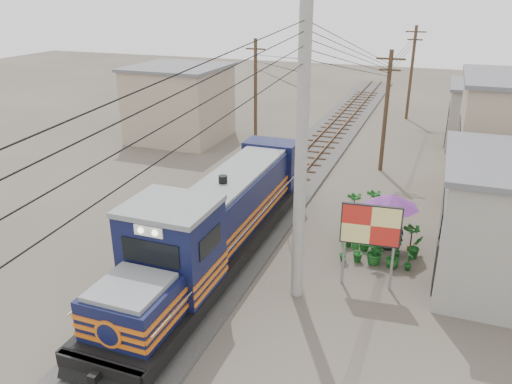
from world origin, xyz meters
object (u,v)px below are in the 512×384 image
at_px(billboard, 371,228).
at_px(vendor, 396,233).
at_px(locomotive, 218,224).
at_px(market_umbrella, 392,201).

xyz_separation_m(billboard, vendor, (0.71, 3.10, -1.55)).
distance_m(locomotive, billboard, 5.75).
distance_m(billboard, vendor, 3.54).
bearing_deg(billboard, vendor, 71.44).
bearing_deg(billboard, market_umbrella, 77.49).
relative_size(locomotive, market_umbrella, 6.13).
bearing_deg(vendor, market_umbrella, -18.54).
xyz_separation_m(locomotive, market_umbrella, (6.09, 3.50, 0.49)).
relative_size(billboard, vendor, 2.00).
distance_m(market_umbrella, vendor, 1.39).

